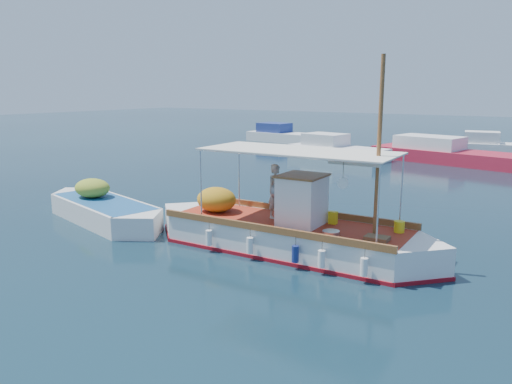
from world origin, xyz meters
The scene contains 7 objects.
ground centered at (0.00, 0.00, 0.00)m, with size 160.00×160.00×0.00m, color black.
fishing_caique centered at (0.52, -0.06, 0.49)m, with size 9.17×2.78×5.59m.
dinghy centered at (-6.49, -0.79, 0.34)m, with size 6.42×2.96×1.61m.
bg_boat_nw centered at (-6.48, 18.66, 0.49)m, with size 7.01×3.51×1.80m.
bg_boat_n centered at (0.25, 20.66, 0.49)m, with size 10.31×4.81×1.80m.
bg_boat_far_w centered at (-14.95, 25.91, 0.49)m, with size 6.84×3.06×1.80m.
bg_boat_far_n centered at (1.99, 26.53, 0.49)m, with size 6.00×2.99×1.80m.
Camera 1 is at (7.41, -12.08, 4.58)m, focal length 35.00 mm.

